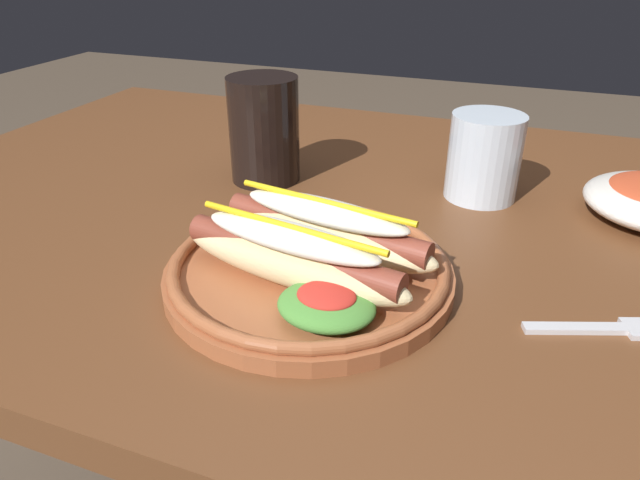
{
  "coord_description": "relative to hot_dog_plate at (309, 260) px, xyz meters",
  "views": [
    {
      "loc": [
        0.16,
        -0.61,
        1.04
      ],
      "look_at": [
        -0.02,
        -0.15,
        0.77
      ],
      "focal_mm": 32.14,
      "sensor_mm": 36.0,
      "label": 1
    }
  ],
  "objects": [
    {
      "name": "fork",
      "position": [
        0.26,
        0.02,
        -0.02
      ],
      "size": [
        0.12,
        0.06,
        0.0
      ],
      "rotation": [
        0.0,
        0.0,
        0.35
      ],
      "color": "silver",
      "rests_on": "dining_table"
    },
    {
      "name": "dining_table",
      "position": [
        0.02,
        0.18,
        -0.13
      ],
      "size": [
        1.33,
        0.82,
        0.74
      ],
      "color": "brown",
      "rests_on": "ground_plane"
    },
    {
      "name": "water_cup",
      "position": [
        0.13,
        0.27,
        0.03
      ],
      "size": [
        0.09,
        0.09,
        0.11
      ],
      "primitive_type": "cylinder",
      "color": "silver",
      "rests_on": "dining_table"
    },
    {
      "name": "hot_dog_plate",
      "position": [
        0.0,
        0.0,
        0.0
      ],
      "size": [
        0.27,
        0.27,
        0.08
      ],
      "color": "#9E5633",
      "rests_on": "dining_table"
    },
    {
      "name": "soda_cup",
      "position": [
        -0.15,
        0.22,
        0.04
      ],
      "size": [
        0.09,
        0.09,
        0.14
      ],
      "primitive_type": "cylinder",
      "color": "black",
      "rests_on": "dining_table"
    }
  ]
}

